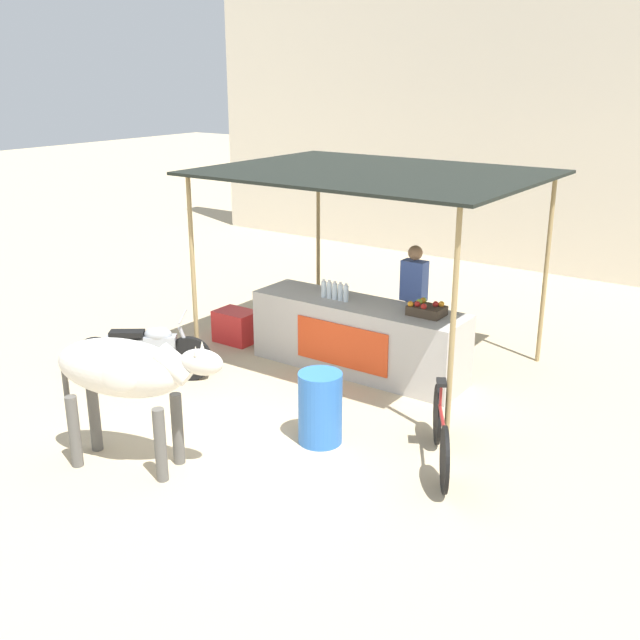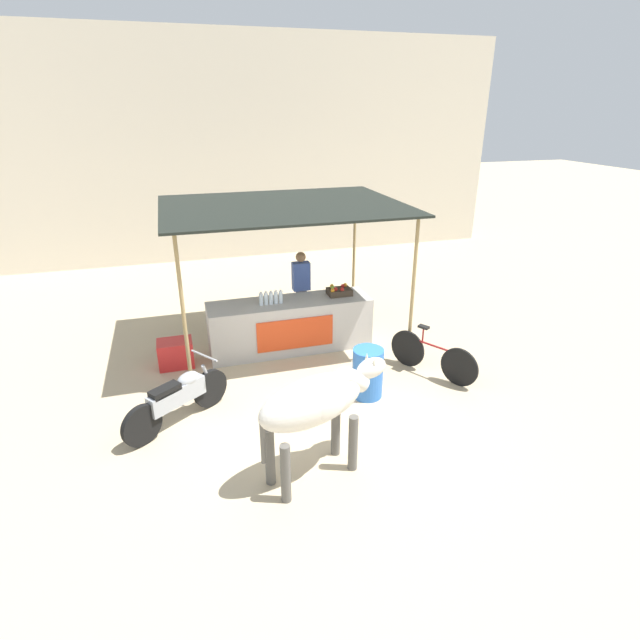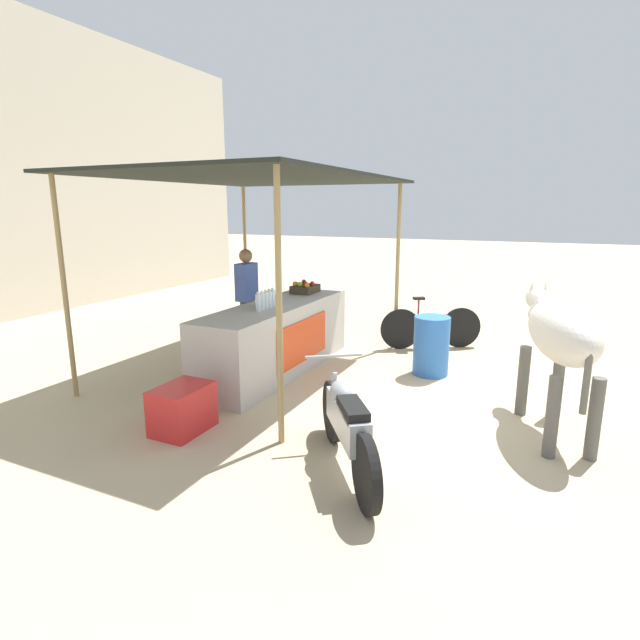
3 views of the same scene
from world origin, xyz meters
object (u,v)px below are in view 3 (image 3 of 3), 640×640
at_px(fruit_crate, 305,288).
at_px(cooler_box, 182,409).
at_px(motorcycle_parked, 347,424).
at_px(water_barrel, 431,346).
at_px(stall_counter, 277,338).
at_px(vendor_behind_counter, 247,302).
at_px(cow, 560,334).
at_px(bicycle_leaning, 430,327).

height_order(fruit_crate, cooler_box, fruit_crate).
bearing_deg(fruit_crate, motorcycle_parked, -147.38).
xyz_separation_m(water_barrel, motorcycle_parked, (-2.87, 0.07, 0.02)).
height_order(stall_counter, vendor_behind_counter, vendor_behind_counter).
height_order(stall_counter, cooler_box, stall_counter).
relative_size(vendor_behind_counter, cow, 0.90).
distance_m(stall_counter, fruit_crate, 1.12).
relative_size(vendor_behind_counter, water_barrel, 2.03).
height_order(fruit_crate, motorcycle_parked, fruit_crate).
height_order(cooler_box, cow, cow).
relative_size(cooler_box, bicycle_leaning, 0.41).
bearing_deg(cooler_box, vendor_behind_counter, 18.67).
bearing_deg(water_barrel, fruit_crate, 84.41).
height_order(cooler_box, bicycle_leaning, bicycle_leaning).
relative_size(stall_counter, cooler_box, 5.00).
bearing_deg(cooler_box, stall_counter, 2.65).
xyz_separation_m(vendor_behind_counter, cooler_box, (-2.52, -0.85, -0.61)).
xyz_separation_m(fruit_crate, vendor_behind_counter, (-0.55, 0.70, -0.19)).
relative_size(stall_counter, water_barrel, 3.70).
relative_size(cow, motorcycle_parked, 1.22).
xyz_separation_m(cooler_box, bicycle_leaning, (4.17, -1.57, 0.11)).
relative_size(stall_counter, cow, 1.63).
bearing_deg(stall_counter, cow, -98.15).
relative_size(stall_counter, bicycle_leaning, 2.07).
xyz_separation_m(stall_counter, cow, (-0.50, -3.52, 0.55)).
distance_m(vendor_behind_counter, bicycle_leaning, 2.98).
relative_size(fruit_crate, vendor_behind_counter, 0.27).
relative_size(cooler_box, cow, 0.33).
bearing_deg(motorcycle_parked, stall_counter, 42.31).
xyz_separation_m(stall_counter, fruit_crate, (0.97, 0.06, 0.55)).
relative_size(stall_counter, motorcycle_parked, 2.00).
distance_m(stall_counter, bicycle_leaning, 2.66).
height_order(vendor_behind_counter, cooler_box, vendor_behind_counter).
bearing_deg(fruit_crate, cow, -112.42).
distance_m(stall_counter, motorcycle_parked, 2.83).
xyz_separation_m(vendor_behind_counter, bicycle_leaning, (1.65, -2.42, -0.50)).
distance_m(vendor_behind_counter, cow, 4.37).
height_order(vendor_behind_counter, bicycle_leaning, vendor_behind_counter).
bearing_deg(motorcycle_parked, fruit_crate, 32.62).
height_order(vendor_behind_counter, cow, vendor_behind_counter).
xyz_separation_m(cooler_box, cow, (1.60, -3.42, 0.79)).
bearing_deg(vendor_behind_counter, cow, -102.16).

